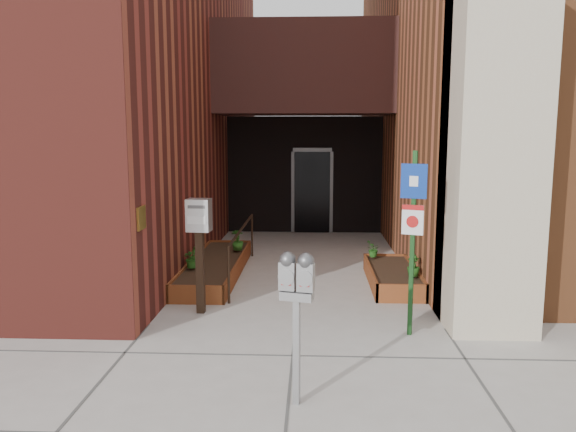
# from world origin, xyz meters

# --- Properties ---
(ground) EXTENTS (80.00, 80.00, 0.00)m
(ground) POSITION_xyz_m (0.00, 0.00, 0.00)
(ground) COLOR #9E9991
(ground) RESTS_ON ground
(architecture) EXTENTS (20.00, 14.60, 10.00)m
(architecture) POSITION_xyz_m (-0.18, 6.89, 4.98)
(architecture) COLOR maroon
(architecture) RESTS_ON ground
(planter_left) EXTENTS (0.90, 3.60, 0.30)m
(planter_left) POSITION_xyz_m (-1.55, 2.70, 0.13)
(planter_left) COLOR maroon
(planter_left) RESTS_ON ground
(planter_right) EXTENTS (0.80, 2.20, 0.30)m
(planter_right) POSITION_xyz_m (1.60, 2.20, 0.13)
(planter_right) COLOR maroon
(planter_right) RESTS_ON ground
(handrail) EXTENTS (0.04, 3.34, 0.90)m
(handrail) POSITION_xyz_m (-1.05, 2.65, 0.75)
(handrail) COLOR black
(handrail) RESTS_ON ground
(parking_meter) EXTENTS (0.35, 0.19, 1.50)m
(parking_meter) POSITION_xyz_m (0.08, -2.17, 1.16)
(parking_meter) COLOR gray
(parking_meter) RESTS_ON ground
(sign_post) EXTENTS (0.31, 0.14, 2.37)m
(sign_post) POSITION_xyz_m (1.48, -0.24, 1.46)
(sign_post) COLOR #143815
(sign_post) RESTS_ON ground
(payment_dropbox) EXTENTS (0.35, 0.28, 1.67)m
(payment_dropbox) POSITION_xyz_m (-1.39, 0.54, 1.20)
(payment_dropbox) COLOR black
(payment_dropbox) RESTS_ON ground
(shrub_left_a) EXTENTS (0.43, 0.43, 0.35)m
(shrub_left_a) POSITION_xyz_m (-1.83, 2.03, 0.47)
(shrub_left_a) COLOR #245D1A
(shrub_left_a) RESTS_ON planter_left
(shrub_left_b) EXTENTS (0.21, 0.21, 0.33)m
(shrub_left_b) POSITION_xyz_m (-1.85, 2.26, 0.46)
(shrub_left_b) COLOR #2B601B
(shrub_left_b) RESTS_ON planter_left
(shrub_left_c) EXTENTS (0.27, 0.27, 0.41)m
(shrub_left_c) POSITION_xyz_m (-1.25, 3.50, 0.51)
(shrub_left_c) COLOR #255E1B
(shrub_left_c) RESTS_ON planter_left
(shrub_left_d) EXTENTS (0.24, 0.24, 0.35)m
(shrub_left_d) POSITION_xyz_m (-1.25, 3.45, 0.47)
(shrub_left_d) COLOR #275317
(shrub_left_d) RESTS_ON planter_left
(shrub_right_a) EXTENTS (0.29, 0.29, 0.36)m
(shrub_right_a) POSITION_xyz_m (1.85, 1.62, 0.48)
(shrub_right_a) COLOR #1E4F16
(shrub_right_a) RESTS_ON planter_right
(shrub_right_b) EXTENTS (0.21, 0.21, 0.32)m
(shrub_right_b) POSITION_xyz_m (1.85, 1.70, 0.46)
(shrub_right_b) COLOR #1A5C1A
(shrub_right_b) RESTS_ON planter_right
(shrub_right_c) EXTENTS (0.35, 0.35, 0.30)m
(shrub_right_c) POSITION_xyz_m (1.35, 3.00, 0.45)
(shrub_right_c) COLOR #225A19
(shrub_right_c) RESTS_ON planter_right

